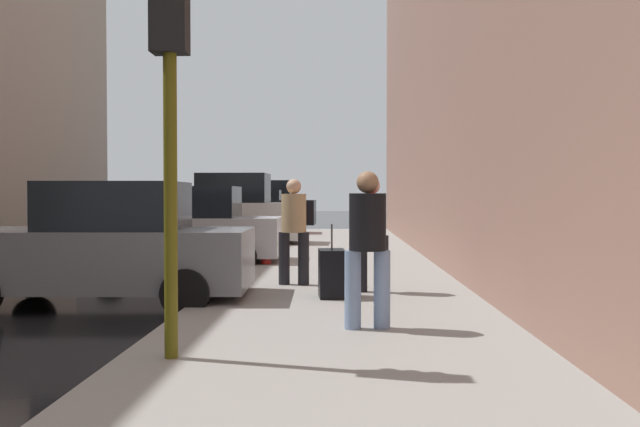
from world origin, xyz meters
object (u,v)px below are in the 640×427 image
traffic_light (170,64)px  rolling_suitcase (332,273)px  pedestrian_in_tan_coat (294,226)px  pedestrian_in_jeans (367,241)px  parked_gray_coupe (106,248)px  pedestrian_in_red_jacket (372,228)px  parked_black_suv (265,208)px  fire_hydrant (266,247)px  parked_white_van (229,214)px  duffel_bag (342,262)px  parked_silver_sedan (187,229)px  parked_red_hatchback (251,215)px

traffic_light → rolling_suitcase: 4.63m
pedestrian_in_tan_coat → pedestrian_in_jeans: bearing=-74.5°
parked_gray_coupe → pedestrian_in_red_jacket: bearing=7.7°
parked_gray_coupe → rolling_suitcase: parked_gray_coupe is taller
parked_black_suv → fire_hydrant: (1.80, -17.06, -0.54)m
parked_white_van → traffic_light: bearing=-83.0°
pedestrian_in_jeans → duffel_bag: 6.16m
pedestrian_in_red_jacket → parked_white_van: bearing=109.5°
parked_gray_coupe → traffic_light: bearing=-64.1°
parked_white_van → pedestrian_in_red_jacket: (3.84, -10.83, 0.07)m
traffic_light → rolling_suitcase: bearing=69.8°
traffic_light → pedestrian_in_jeans: traffic_light is taller
parked_silver_sedan → duffel_bag: (3.40, -1.77, -0.56)m
parked_gray_coupe → duffel_bag: bearing=47.6°
parked_silver_sedan → parked_red_hatchback: size_ratio=0.99×
duffel_bag → pedestrian_in_red_jacket: bearing=-82.2°
parked_silver_sedan → pedestrian_in_jeans: bearing=-65.1°
fire_hydrant → duffel_bag: 1.94m
fire_hydrant → rolling_suitcase: bearing=-73.4°
parked_gray_coupe → fire_hydrant: 5.15m
parked_white_van → pedestrian_in_red_jacket: parked_white_van is taller
pedestrian_in_jeans → traffic_light: bearing=-141.6°
traffic_light → parked_white_van: bearing=97.0°
fire_hydrant → traffic_light: size_ratio=0.20×
parked_gray_coupe → rolling_suitcase: size_ratio=4.08×
pedestrian_in_jeans → pedestrian_in_tan_coat: 3.89m
parked_gray_coupe → rolling_suitcase: bearing=-0.4°
fire_hydrant → duffel_bag: size_ratio=1.60×
parked_silver_sedan → duffel_bag: size_ratio=9.57×
parked_black_suv → traffic_light: (1.85, -25.68, 1.73)m
pedestrian_in_red_jacket → parked_silver_sedan: bearing=127.6°
pedestrian_in_tan_coat → rolling_suitcase: 1.65m
pedestrian_in_jeans → pedestrian_in_red_jacket: bearing=86.5°
rolling_suitcase → duffel_bag: bearing=87.7°
pedestrian_in_red_jacket → parked_red_hatchback: bearing=103.2°
parked_black_suv → pedestrian_in_tan_coat: size_ratio=2.71×
parked_gray_coupe → parked_silver_sedan: same height
fire_hydrant → rolling_suitcase: rolling_suitcase is taller
parked_white_van → duffel_bag: (3.40, -7.62, -0.74)m
parked_white_van → fire_hydrant: parked_white_van is taller
duffel_bag → rolling_suitcase: bearing=-92.3°
duffel_bag → parked_gray_coupe: bearing=-132.4°
parked_white_van → pedestrian_in_jeans: size_ratio=2.71×
pedestrian_in_tan_coat → traffic_light: bearing=-98.4°
parked_black_suv → pedestrian_in_jeans: 24.53m
parked_red_hatchback → pedestrian_in_jeans: (3.66, -19.30, 0.26)m
parked_white_van → pedestrian_in_red_jacket: 11.49m
parked_white_van → fire_hydrant: (1.80, -6.54, -0.54)m
traffic_light → parked_silver_sedan: bearing=101.3°
parked_white_van → parked_gray_coupe: bearing=-90.0°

